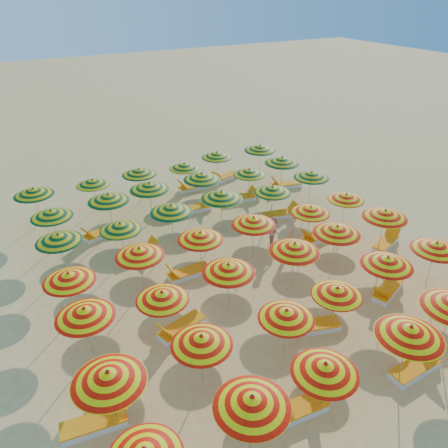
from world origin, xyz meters
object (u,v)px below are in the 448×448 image
at_px(lounger_5, 387,290).
at_px(lounger_16, 193,187).
at_px(umbrella_28, 273,189).
at_px(lounger_15, 286,185).
at_px(umbrella_6, 108,377).
at_px(umbrella_2, 325,368).
at_px(umbrella_8, 286,314).
at_px(umbrella_24, 58,238).
at_px(umbrella_9, 337,291).
at_px(umbrella_16, 337,230).
at_px(umbrella_29, 312,175).
at_px(umbrella_33, 202,176).
at_px(lounger_9, 317,236).
at_px(lounger_17, 225,177).
at_px(umbrella_39, 184,166).
at_px(beachgoer_a, 292,228).
at_px(umbrella_26, 171,209).
at_px(umbrella_40, 217,155).
at_px(umbrella_15, 295,247).
at_px(lounger_0, 299,409).
at_px(umbrella_1, 252,401).
at_px(lounger_8, 188,273).
at_px(lounger_14, 240,198).
at_px(umbrella_14, 228,268).
at_px(umbrella_12, 85,312).
at_px(lounger_13, 195,208).
at_px(lounger_6, 181,328).
at_px(umbrella_23, 346,197).
at_px(umbrella_25, 120,226).
at_px(umbrella_41, 260,148).
at_px(lounger_7, 386,242).
at_px(umbrella_13, 162,296).
at_px(umbrella_31, 108,198).
at_px(umbrella_10, 387,261).
at_px(umbrella_3, 410,331).
at_px(lounger_4, 313,326).
at_px(lounger_12, 101,233).
at_px(umbrella_27, 221,195).
at_px(umbrella_32, 149,186).
at_px(lounger_11, 280,214).
at_px(umbrella_20, 200,236).
at_px(umbrella_38, 139,172).
at_px(umbrella_36, 33,192).
at_px(lounger_3, 96,423).
at_px(umbrella_37, 93,182).
at_px(umbrella_7, 202,340).
at_px(umbrella_34, 249,172).
at_px(umbrella_35, 282,160).
at_px(umbrella_18, 69,277).
at_px(umbrella_11, 436,246).

relative_size(lounger_5, lounger_16, 1.04).
height_order(umbrella_28, lounger_15, umbrella_28).
bearing_deg(umbrella_6, umbrella_2, -24.89).
distance_m(umbrella_8, umbrella_24, 9.28).
bearing_deg(umbrella_9, umbrella_16, 48.65).
height_order(umbrella_29, lounger_15, umbrella_29).
distance_m(umbrella_33, lounger_9, 6.40).
relative_size(umbrella_33, lounger_17, 1.21).
xyz_separation_m(umbrella_39, beachgoer_a, (1.95, -7.09, -0.87)).
bearing_deg(umbrella_26, umbrella_40, 45.82).
height_order(umbrella_15, lounger_0, umbrella_15).
height_order(umbrella_1, umbrella_2, umbrella_1).
height_order(lounger_8, lounger_14, same).
xyz_separation_m(umbrella_6, umbrella_39, (7.67, 12.34, -0.23)).
height_order(umbrella_16, umbrella_26, umbrella_16).
relative_size(umbrella_14, lounger_8, 1.12).
bearing_deg(umbrella_12, lounger_13, 45.58).
height_order(lounger_5, lounger_6, same).
xyz_separation_m(umbrella_23, umbrella_25, (-9.96, 2.33, 0.02)).
xyz_separation_m(umbrella_41, lounger_17, (-2.13, 0.40, -1.58)).
relative_size(lounger_7, beachgoer_a, 1.34).
distance_m(umbrella_2, umbrella_13, 5.44).
xyz_separation_m(umbrella_12, umbrella_31, (2.79, 7.19, 0.09)).
distance_m(umbrella_10, lounger_13, 10.20).
bearing_deg(lounger_0, lounger_13, 82.67).
xyz_separation_m(umbrella_3, umbrella_6, (-7.78, 2.52, -0.01)).
height_order(lounger_4, lounger_14, same).
distance_m(umbrella_12, beachgoer_a, 9.90).
bearing_deg(lounger_12, lounger_4, 97.00).
bearing_deg(umbrella_23, lounger_7, -77.00).
bearing_deg(umbrella_28, umbrella_27, 172.74).
height_order(umbrella_32, lounger_16, umbrella_32).
xyz_separation_m(umbrella_23, lounger_11, (-2.00, 2.23, -1.42)).
distance_m(umbrella_16, umbrella_39, 9.78).
height_order(lounger_5, lounger_12, same).
xyz_separation_m(umbrella_20, umbrella_38, (0.11, 7.35, -0.01)).
relative_size(umbrella_2, umbrella_26, 1.18).
height_order(umbrella_9, beachgoer_a, umbrella_9).
height_order(umbrella_23, umbrella_36, umbrella_36).
relative_size(umbrella_20, lounger_3, 1.24).
bearing_deg(umbrella_26, umbrella_25, -175.42).
distance_m(umbrella_14, umbrella_37, 10.15).
relative_size(umbrella_7, lounger_0, 1.05).
distance_m(umbrella_34, umbrella_35, 2.15).
distance_m(umbrella_10, lounger_5, 1.63).
relative_size(umbrella_18, umbrella_33, 1.05).
relative_size(umbrella_23, umbrella_37, 0.96).
xyz_separation_m(umbrella_2, umbrella_25, (-2.33, 9.80, -0.06)).
distance_m(umbrella_31, lounger_5, 12.34).
bearing_deg(umbrella_28, umbrella_11, -71.60).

